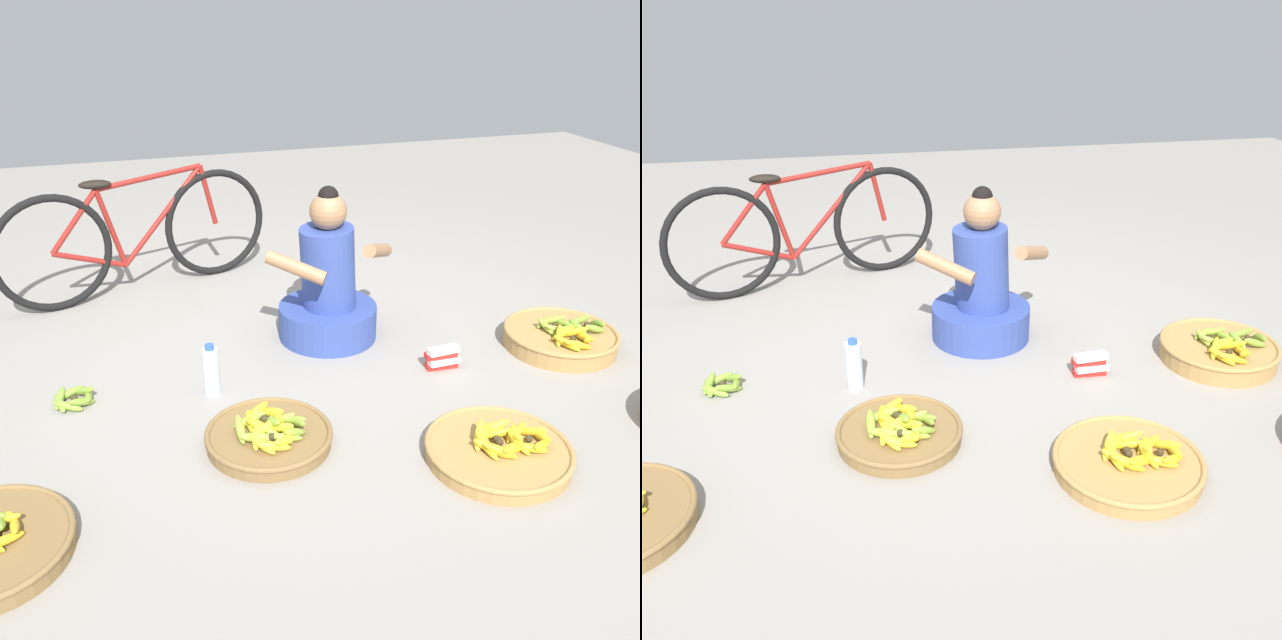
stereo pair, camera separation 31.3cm
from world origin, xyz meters
TOP-DOWN VIEW (x-y plane):
  - ground_plane at (0.00, 0.00)m, footprint 10.00×10.00m
  - vendor_woman_front at (0.20, 0.30)m, footprint 0.74×0.54m
  - bicycle_leaning at (-0.69, 1.24)m, footprint 1.64×0.54m
  - banana_basket_back_center at (1.32, -0.19)m, footprint 0.58×0.58m
  - banana_basket_mid_right at (-0.34, -0.57)m, footprint 0.53×0.53m
  - banana_basket_front_right at (0.51, -0.94)m, footprint 0.59×0.59m
  - loose_bananas_front_center at (-1.10, -0.00)m, footprint 0.20×0.21m
  - water_bottle at (-0.49, -0.10)m, footprint 0.07×0.07m
  - packet_carton_stack at (0.63, -0.21)m, footprint 0.17×0.07m

SIDE VIEW (x-z plane):
  - ground_plane at x=0.00m, z-range 0.00..0.00m
  - loose_bananas_front_center at x=-1.10m, z-range -0.02..0.07m
  - banana_basket_front_right at x=0.51m, z-range -0.03..0.11m
  - banana_basket_mid_right at x=-0.34m, z-range -0.03..0.12m
  - banana_basket_back_center at x=1.32m, z-range -0.03..0.14m
  - packet_carton_stack at x=0.63m, z-range 0.00..0.12m
  - water_bottle at x=-0.49m, z-range -0.01..0.25m
  - vendor_woman_front at x=0.20m, z-range -0.15..0.68m
  - bicycle_leaning at x=-0.69m, z-range -0.01..0.73m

